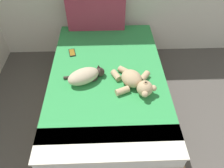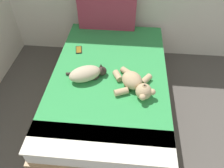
% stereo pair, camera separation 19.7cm
% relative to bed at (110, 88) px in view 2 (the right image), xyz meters
% --- Properties ---
extents(bed, '(1.31, 2.06, 0.51)m').
position_rel_bed_xyz_m(bed, '(0.00, 0.00, 0.00)').
color(bed, '#9E7A56').
rests_on(bed, ground_plane).
extents(patterned_cushion, '(0.77, 0.14, 0.52)m').
position_rel_bed_xyz_m(patterned_cushion, '(-0.13, 0.93, 0.52)').
color(patterned_cushion, '#A5334C').
rests_on(patterned_cushion, bed).
extents(cat, '(0.44, 0.32, 0.15)m').
position_rel_bed_xyz_m(cat, '(-0.23, -0.12, 0.33)').
color(cat, '#C6B293').
rests_on(cat, bed).
extents(teddy_bear, '(0.44, 0.50, 0.17)m').
position_rel_bed_xyz_m(teddy_bear, '(0.28, -0.23, 0.33)').
color(teddy_bear, tan).
rests_on(teddy_bear, bed).
extents(cell_phone, '(0.10, 0.16, 0.01)m').
position_rel_bed_xyz_m(cell_phone, '(-0.42, 0.37, 0.26)').
color(cell_phone, black).
rests_on(cell_phone, bed).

